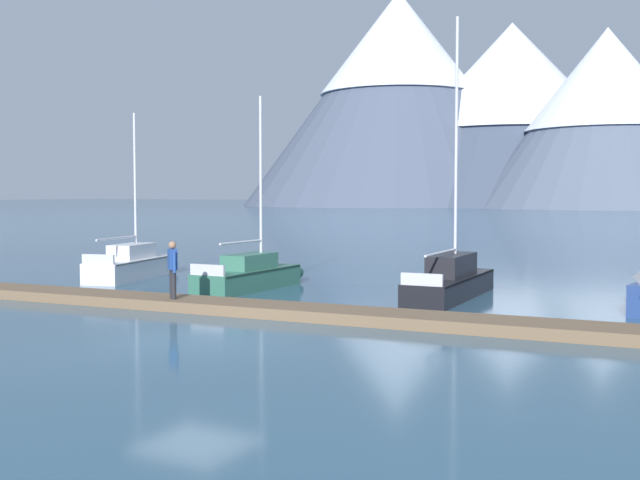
{
  "coord_description": "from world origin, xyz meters",
  "views": [
    {
      "loc": [
        11.23,
        -14.45,
        3.38
      ],
      "look_at": [
        0.0,
        6.0,
        2.0
      ],
      "focal_mm": 44.2,
      "sensor_mm": 36.0,
      "label": 1
    }
  ],
  "objects": [
    {
      "name": "dock",
      "position": [
        0.0,
        4.0,
        0.14
      ],
      "size": [
        27.39,
        3.53,
        0.3
      ],
      "color": "brown",
      "rests_on": "ground"
    },
    {
      "name": "sailboat_second_berth",
      "position": [
        -4.25,
        8.9,
        0.5
      ],
      "size": [
        1.62,
        6.08,
        6.86
      ],
      "color": "#336B56",
      "rests_on": "ground"
    },
    {
      "name": "mountain_shoulder_ridge",
      "position": [
        -19.2,
        179.75,
        22.49
      ],
      "size": [
        62.23,
        62.23,
        41.95
      ],
      "color": "slate",
      "rests_on": "ground"
    },
    {
      "name": "person_on_dock",
      "position": [
        -3.57,
        3.55,
        1.26
      ],
      "size": [
        0.48,
        0.41,
        1.69
      ],
      "color": "#232328",
      "rests_on": "dock"
    },
    {
      "name": "sailboat_nearest_berth",
      "position": [
        -10.42,
        9.66,
        0.54
      ],
      "size": [
        2.77,
        6.37,
        6.58
      ],
      "color": "silver",
      "rests_on": "ground"
    },
    {
      "name": "mountain_west_summit",
      "position": [
        -76.91,
        191.76,
        31.6
      ],
      "size": [
        87.08,
        87.08,
        59.83
      ],
      "color": "#4C566B",
      "rests_on": "ground"
    },
    {
      "name": "ground_plane",
      "position": [
        0.0,
        0.0,
        0.0
      ],
      "size": [
        700.0,
        700.0,
        0.0
      ],
      "primitive_type": "plane",
      "color": "#335B75"
    },
    {
      "name": "mountain_central_massif",
      "position": [
        -47.46,
        201.48,
        26.87
      ],
      "size": [
        87.79,
        87.79,
        49.95
      ],
      "color": "#424C60",
      "rests_on": "ground"
    },
    {
      "name": "sailboat_mid_dock_port",
      "position": [
        2.72,
        10.14,
        0.55
      ],
      "size": [
        1.78,
        6.99,
        9.1
      ],
      "color": "black",
      "rests_on": "ground"
    }
  ]
}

